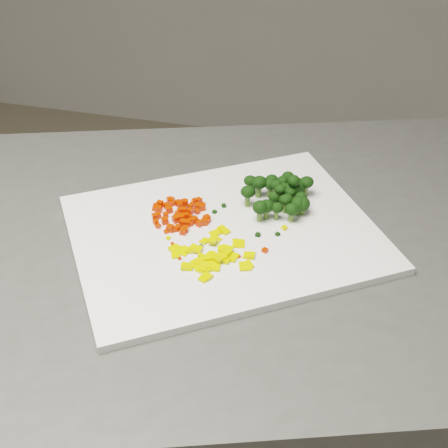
% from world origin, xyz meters
% --- Properties ---
extents(counter_block, '(1.09, 0.92, 0.90)m').
position_xyz_m(counter_block, '(0.00, 0.02, 0.45)').
color(counter_block, '#434441').
rests_on(counter_block, ground).
extents(cutting_board, '(0.51, 0.48, 0.01)m').
position_xyz_m(cutting_board, '(0.01, 0.03, 0.91)').
color(cutting_board, white).
rests_on(cutting_board, counter_block).
extents(carrot_pile, '(0.09, 0.09, 0.03)m').
position_xyz_m(carrot_pile, '(-0.06, 0.04, 0.92)').
color(carrot_pile, red).
rests_on(carrot_pile, cutting_board).
extents(pepper_pile, '(0.10, 0.10, 0.01)m').
position_xyz_m(pepper_pile, '(0.01, -0.03, 0.92)').
color(pepper_pile, yellow).
rests_on(pepper_pile, cutting_board).
extents(broccoli_pile, '(0.11, 0.11, 0.05)m').
position_xyz_m(broccoli_pile, '(0.07, 0.11, 0.94)').
color(broccoli_pile, black).
rests_on(broccoli_pile, cutting_board).
extents(carrot_cube_0, '(0.01, 0.01, 0.01)m').
position_xyz_m(carrot_cube_0, '(-0.06, 0.01, 0.91)').
color(carrot_cube_0, red).
rests_on(carrot_cube_0, carrot_pile).
extents(carrot_cube_1, '(0.01, 0.01, 0.01)m').
position_xyz_m(carrot_cube_1, '(-0.05, 0.03, 0.91)').
color(carrot_cube_1, red).
rests_on(carrot_cube_1, carrot_pile).
extents(carrot_cube_2, '(0.01, 0.01, 0.01)m').
position_xyz_m(carrot_cube_2, '(-0.04, 0.07, 0.92)').
color(carrot_cube_2, red).
rests_on(carrot_cube_2, carrot_pile).
extents(carrot_cube_3, '(0.01, 0.01, 0.01)m').
position_xyz_m(carrot_cube_3, '(-0.04, 0.00, 0.91)').
color(carrot_cube_3, red).
rests_on(carrot_cube_3, carrot_pile).
extents(carrot_cube_4, '(0.01, 0.01, 0.01)m').
position_xyz_m(carrot_cube_4, '(-0.06, 0.07, 0.91)').
color(carrot_cube_4, red).
rests_on(carrot_cube_4, carrot_pile).
extents(carrot_cube_5, '(0.01, 0.01, 0.01)m').
position_xyz_m(carrot_cube_5, '(-0.04, 0.04, 0.92)').
color(carrot_cube_5, red).
rests_on(carrot_cube_5, carrot_pile).
extents(carrot_cube_6, '(0.01, 0.01, 0.01)m').
position_xyz_m(carrot_cube_6, '(-0.03, 0.07, 0.91)').
color(carrot_cube_6, red).
rests_on(carrot_cube_6, carrot_pile).
extents(carrot_cube_7, '(0.01, 0.01, 0.01)m').
position_xyz_m(carrot_cube_7, '(-0.02, 0.03, 0.91)').
color(carrot_cube_7, red).
rests_on(carrot_cube_7, carrot_pile).
extents(carrot_cube_8, '(0.01, 0.01, 0.01)m').
position_xyz_m(carrot_cube_8, '(-0.10, 0.06, 0.91)').
color(carrot_cube_8, red).
rests_on(carrot_cube_8, carrot_pile).
extents(carrot_cube_9, '(0.01, 0.01, 0.01)m').
position_xyz_m(carrot_cube_9, '(-0.05, 0.05, 0.92)').
color(carrot_cube_9, red).
rests_on(carrot_cube_9, carrot_pile).
extents(carrot_cube_10, '(0.01, 0.01, 0.01)m').
position_xyz_m(carrot_cube_10, '(-0.09, 0.02, 0.91)').
color(carrot_cube_10, red).
rests_on(carrot_cube_10, carrot_pile).
extents(carrot_cube_11, '(0.01, 0.01, 0.01)m').
position_xyz_m(carrot_cube_11, '(-0.03, 0.07, 0.92)').
color(carrot_cube_11, red).
rests_on(carrot_cube_11, carrot_pile).
extents(carrot_cube_12, '(0.01, 0.01, 0.01)m').
position_xyz_m(carrot_cube_12, '(-0.09, 0.05, 0.91)').
color(carrot_cube_12, red).
rests_on(carrot_cube_12, carrot_pile).
extents(carrot_cube_13, '(0.01, 0.01, 0.01)m').
position_xyz_m(carrot_cube_13, '(-0.09, 0.03, 0.91)').
color(carrot_cube_13, red).
rests_on(carrot_cube_13, carrot_pile).
extents(carrot_cube_14, '(0.01, 0.01, 0.01)m').
position_xyz_m(carrot_cube_14, '(-0.07, 0.06, 0.91)').
color(carrot_cube_14, red).
rests_on(carrot_cube_14, carrot_pile).
extents(carrot_cube_15, '(0.01, 0.01, 0.01)m').
position_xyz_m(carrot_cube_15, '(-0.05, 0.01, 0.91)').
color(carrot_cube_15, red).
rests_on(carrot_cube_15, carrot_pile).
extents(carrot_cube_16, '(0.01, 0.01, 0.01)m').
position_xyz_m(carrot_cube_16, '(-0.08, 0.05, 0.92)').
color(carrot_cube_16, red).
rests_on(carrot_cube_16, carrot_pile).
extents(carrot_cube_17, '(0.01, 0.01, 0.01)m').
position_xyz_m(carrot_cube_17, '(-0.03, 0.07, 0.91)').
color(carrot_cube_17, red).
rests_on(carrot_cube_17, carrot_pile).
extents(carrot_cube_18, '(0.01, 0.01, 0.01)m').
position_xyz_m(carrot_cube_18, '(-0.07, 0.07, 0.91)').
color(carrot_cube_18, red).
rests_on(carrot_cube_18, carrot_pile).
extents(carrot_cube_19, '(0.01, 0.01, 0.01)m').
position_xyz_m(carrot_cube_19, '(-0.02, 0.04, 0.91)').
color(carrot_cube_19, red).
rests_on(carrot_cube_19, carrot_pile).
extents(carrot_cube_20, '(0.01, 0.01, 0.01)m').
position_xyz_m(carrot_cube_20, '(-0.09, 0.06, 0.91)').
color(carrot_cube_20, red).
rests_on(carrot_cube_20, carrot_pile).
extents(carrot_cube_21, '(0.01, 0.01, 0.01)m').
position_xyz_m(carrot_cube_21, '(-0.05, 0.08, 0.91)').
color(carrot_cube_21, red).
rests_on(carrot_cube_21, carrot_pile).
extents(carrot_cube_22, '(0.01, 0.01, 0.01)m').
position_xyz_m(carrot_cube_22, '(-0.06, 0.01, 0.92)').
color(carrot_cube_22, red).
rests_on(carrot_cube_22, carrot_pile).
extents(carrot_cube_23, '(0.01, 0.01, 0.01)m').
position_xyz_m(carrot_cube_23, '(-0.04, 0.02, 0.92)').
color(carrot_cube_23, red).
rests_on(carrot_cube_23, carrot_pile).
extents(carrot_cube_24, '(0.01, 0.01, 0.01)m').
position_xyz_m(carrot_cube_24, '(-0.06, 0.03, 0.92)').
color(carrot_cube_24, red).
rests_on(carrot_cube_24, carrot_pile).
extents(carrot_cube_25, '(0.01, 0.01, 0.01)m').
position_xyz_m(carrot_cube_25, '(-0.04, 0.06, 0.91)').
color(carrot_cube_25, red).
rests_on(carrot_cube_25, carrot_pile).
extents(carrot_cube_26, '(0.01, 0.01, 0.01)m').
position_xyz_m(carrot_cube_26, '(-0.05, 0.04, 0.91)').
color(carrot_cube_26, red).
rests_on(carrot_cube_26, carrot_pile).
extents(carrot_cube_27, '(0.01, 0.01, 0.01)m').
position_xyz_m(carrot_cube_27, '(-0.05, 0.02, 0.92)').
color(carrot_cube_27, red).
rests_on(carrot_cube_27, carrot_pile).
extents(carrot_cube_28, '(0.01, 0.01, 0.01)m').
position_xyz_m(carrot_cube_28, '(-0.05, 0.05, 0.91)').
color(carrot_cube_28, red).
rests_on(carrot_cube_28, carrot_pile).
extents(carrot_cube_29, '(0.01, 0.01, 0.01)m').
position_xyz_m(carrot_cube_29, '(-0.03, 0.03, 0.91)').
color(carrot_cube_29, red).
rests_on(carrot_cube_29, carrot_pile).
extents(carrot_cube_30, '(0.01, 0.01, 0.01)m').
position_xyz_m(carrot_cube_30, '(-0.07, 0.02, 0.92)').
color(carrot_cube_30, red).
rests_on(carrot_cube_30, carrot_pile).
extents(carrot_cube_31, '(0.01, 0.01, 0.01)m').
position_xyz_m(carrot_cube_31, '(-0.04, 0.02, 0.91)').
color(carrot_cube_31, red).
rests_on(carrot_cube_31, carrot_pile).
extents(carrot_cube_32, '(0.01, 0.01, 0.01)m').
position_xyz_m(carrot_cube_32, '(-0.05, 0.05, 0.91)').
color(carrot_cube_32, red).
rests_on(carrot_cube_32, carrot_pile).
extents(carrot_cube_33, '(0.01, 0.01, 0.01)m').
position_xyz_m(carrot_cube_33, '(-0.04, 0.08, 0.91)').
color(carrot_cube_33, red).
rests_on(carrot_cube_33, carrot_pile).
extents(carrot_cube_34, '(0.01, 0.01, 0.01)m').
position_xyz_m(carrot_cube_34, '(-0.05, 0.03, 0.92)').
color(carrot_cube_34, red).
rests_on(carrot_cube_34, carrot_pile).
extents(carrot_cube_35, '(0.01, 0.01, 0.01)m').
position_xyz_m(carrot_cube_35, '(-0.06, 0.05, 0.91)').
color(carrot_cube_35, red).
rests_on(carrot_cube_35, carrot_pile).
extents(carrot_cube_36, '(0.01, 0.01, 0.01)m').
position_xyz_m(carrot_cube_36, '(-0.08, 0.07, 0.91)').
color(carrot_cube_36, red).
rests_on(carrot_cube_36, carrot_pile).
extents(carrot_cube_37, '(0.01, 0.01, 0.01)m').
position_xyz_m(carrot_cube_37, '(-0.05, 0.01, 0.91)').
color(carrot_cube_37, red).
rests_on(carrot_cube_37, carrot_pile).
extents(carrot_cube_38, '(0.01, 0.01, 0.01)m').
position_xyz_m(carrot_cube_38, '(-0.08, 0.06, 0.91)').
color(carrot_cube_38, red).
rests_on(carrot_cube_38, carrot_pile).
extents(carrot_cube_39, '(0.01, 0.01, 0.01)m').
position_xyz_m(carrot_cube_39, '(-0.04, 0.04, 0.92)').
color(carrot_cube_39, red).
rests_on(carrot_cube_39, carrot_pile).
extents(carrot_cube_40, '(0.01, 0.01, 0.01)m').
position_xyz_m(carrot_cube_40, '(-0.08, 0.01, 0.91)').
color(carrot_cube_40, red).
rests_on(carrot_cube_40, carrot_pile).
extents(carrot_cube_41, '(0.01, 0.01, 0.01)m').
position_xyz_m(carrot_cube_41, '(-0.09, 0.03, 0.91)').
color(carrot_cube_41, red).
rests_on(carrot_cube_41, carrot_pile).
extents(carrot_cube_42, '(0.01, 0.01, 0.01)m').
position_xyz_m(carrot_cube_42, '(-0.08, 0.06, 0.91)').
color(carrot_cube_42, red).
rests_on(carrot_cube_42, carrot_pile).
extents(carrot_cube_43, '(0.01, 0.01, 0.01)m').
position_xyz_m(carrot_cube_43, '(-0.04, 0.01, 0.91)').
color(carrot_cube_43, red).
rests_on(carrot_cube_43, carrot_pile).
extents(carrot_cube_44, '(0.01, 0.01, 0.01)m').
position_xyz_m(carrot_cube_44, '(-0.10, 0.05, 0.91)').
color(carrot_cube_44, red).
rests_on(carrot_cube_44, carrot_pile).
extents(carrot_cube_45, '(0.01, 0.01, 0.01)m').
position_xyz_m(carrot_cube_45, '(-0.10, 0.05, 0.91)').
color(carrot_cube_45, red).
rests_on(carrot_cube_45, carrot_pile).
extents(carrot_cube_46, '(0.01, 0.01, 0.01)m').
position_xyz_m(carrot_cube_46, '(-0.04, 0.03, 0.91)').
color(carrot_cube_46, red).
rests_on(carrot_cube_46, carrot_pile).
extents(carrot_cube_47, '(0.01, 0.01, 0.01)m').
position_xyz_m(carrot_cube_47, '(-0.06, 0.03, 0.91)').
color(carrot_cube_47, red).
rests_on(carrot_cube_47, carrot_pile).
extents(carrot_cube_48, '(0.01, 0.01, 0.01)m').
position_xyz_m(carrot_cube_48, '(-0.04, 0.03, 0.91)').
color(carrot_cube_48, red).
rests_on(carrot_cube_48, carrot_pile).
extents(carrot_cube_49, '(0.01, 0.01, 0.01)m').
position_xyz_m(carrot_cube_49, '(-0.05, 0.05, 0.91)').
color(carrot_cube_49, red).
rests_on(carrot_cube_49, carrot_pile).
extents(carrot_cube_50, '(0.01, 0.01, 0.01)m').
position_xyz_m(carrot_cube_50, '(-0.05, 0.07, 0.91)').
color(carrot_cube_50, red).
rests_on(carrot_cube_50, carrot_pile).
extents(carrot_cube_51, '(0.01, 0.01, 0.01)m').
position_xyz_m(carrot_cube_51, '(-0.06, 0.07, 0.91)').
color(carrot_cube_51, red).
rests_on(carrot_cube_51, carrot_pile).
extents(carrot_cube_52, '(0.01, 0.01, 0.01)m').
position_xyz_m(carrot_cube_52, '(-0.05, 0.04, 0.91)').
color(carrot_cube_52, red).
rests_on(carrot_cube_52, carrot_pile).
extents(carrot_cube_53, '(0.01, 0.01, 0.01)m').
position_xyz_m(carrot_cube_53, '(-0.08, 0.04, 0.91)').
color(carrot_cube_53, red).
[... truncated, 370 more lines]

